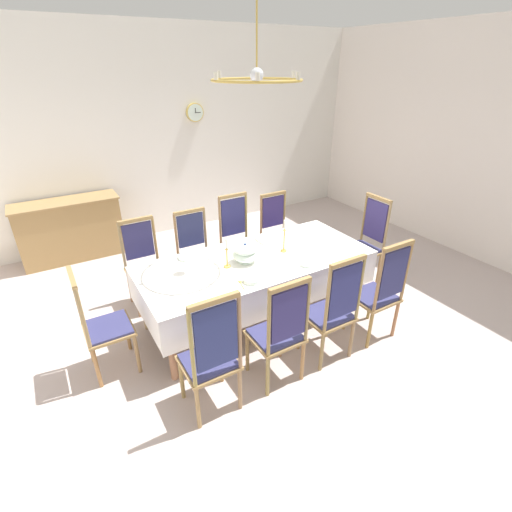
{
  "coord_description": "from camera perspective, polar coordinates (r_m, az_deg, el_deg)",
  "views": [
    {
      "loc": [
        -1.85,
        -2.96,
        2.67
      ],
      "look_at": [
        -0.03,
        0.09,
        0.82
      ],
      "focal_mm": 26.42,
      "sensor_mm": 36.0,
      "label": 1
    }
  ],
  "objects": [
    {
      "name": "chair_south_d",
      "position": [
        4.07,
        18.25,
        -4.99
      ],
      "size": [
        0.44,
        0.42,
        1.16
      ],
      "color": "olive",
      "rests_on": "ground"
    },
    {
      "name": "candlestick_west",
      "position": [
        3.87,
        -4.44,
        -0.02
      ],
      "size": [
        0.07,
        0.07,
        0.32
      ],
      "color": "gold",
      "rests_on": "tablecloth"
    },
    {
      "name": "chandelier",
      "position": [
        3.61,
        0.11,
        25.22
      ],
      "size": [
        0.82,
        0.8,
        0.66
      ],
      "color": "gold"
    },
    {
      "name": "mounted_clock",
      "position": [
        6.55,
        -9.24,
        20.66
      ],
      "size": [
        0.29,
        0.06,
        0.29
      ],
      "color": "#D1B251"
    },
    {
      "name": "bowl_far_right",
      "position": [
        4.15,
        -10.46,
        -0.05
      ],
      "size": [
        0.19,
        0.19,
        0.04
      ],
      "color": "silver",
      "rests_on": "tablecloth"
    },
    {
      "name": "ground",
      "position": [
        4.41,
        1.0,
        -10.19
      ],
      "size": [
        7.2,
        6.22,
        0.04
      ],
      "primitive_type": "cube",
      "color": "#B9A8A4"
    },
    {
      "name": "chair_north_b",
      "position": [
        4.81,
        -9.08,
        0.81
      ],
      "size": [
        0.44,
        0.42,
        1.05
      ],
      "rotation": [
        0.0,
        0.0,
        3.14
      ],
      "color": "olive",
      "rests_on": "ground"
    },
    {
      "name": "sideboard",
      "position": [
        6.2,
        -26.21,
        3.57
      ],
      "size": [
        1.44,
        0.48,
        0.9
      ],
      "rotation": [
        0.0,
        0.0,
        3.14
      ],
      "color": "olive",
      "rests_on": "ground"
    },
    {
      "name": "spoon_primary",
      "position": [
        3.64,
        -2.36,
        -4.07
      ],
      "size": [
        0.05,
        0.18,
        0.01
      ],
      "rotation": [
        0.0,
        0.0,
        -0.21
      ],
      "color": "gold",
      "rests_on": "tablecloth"
    },
    {
      "name": "bowl_near_right",
      "position": [
        4.41,
        -0.86,
        2.04
      ],
      "size": [
        0.14,
        0.14,
        0.03
      ],
      "color": "silver",
      "rests_on": "tablecloth"
    },
    {
      "name": "chair_north_c",
      "position": [
        5.02,
        -2.75,
        2.76
      ],
      "size": [
        0.44,
        0.42,
        1.15
      ],
      "rotation": [
        0.0,
        0.0,
        3.14
      ],
      "color": "#986B42",
      "rests_on": "ground"
    },
    {
      "name": "bowl_near_left",
      "position": [
        3.66,
        -0.59,
        -3.55
      ],
      "size": [
        0.18,
        0.18,
        0.04
      ],
      "color": "silver",
      "rests_on": "tablecloth"
    },
    {
      "name": "spoon_secondary",
      "position": [
        4.48,
        0.08,
        2.32
      ],
      "size": [
        0.04,
        0.18,
        0.01
      ],
      "rotation": [
        0.0,
        0.0,
        0.11
      ],
      "color": "gold",
      "rests_on": "tablecloth"
    },
    {
      "name": "right_wall",
      "position": [
        6.33,
        31.44,
        13.92
      ],
      "size": [
        0.08,
        6.22,
        3.21
      ],
      "primitive_type": "cube",
      "color": "silver",
      "rests_on": "ground"
    },
    {
      "name": "chair_head_east",
      "position": [
        5.13,
        16.32,
        2.24
      ],
      "size": [
        0.42,
        0.44,
        1.16
      ],
      "rotation": [
        0.0,
        0.0,
        1.57
      ],
      "color": "olive",
      "rests_on": "ground"
    },
    {
      "name": "chair_south_a",
      "position": [
        3.11,
        -6.75,
        -14.72
      ],
      "size": [
        0.44,
        0.42,
        1.2
      ],
      "color": "olive",
      "rests_on": "ground"
    },
    {
      "name": "tablecloth",
      "position": [
        4.12,
        0.08,
        -1.64
      ],
      "size": [
        2.54,
        1.1,
        0.38
      ],
      "color": "white",
      "rests_on": "dining_table"
    },
    {
      "name": "candlestick_east",
      "position": [
        4.18,
        4.27,
        2.6
      ],
      "size": [
        0.07,
        0.07,
        0.38
      ],
      "color": "gold",
      "rests_on": "tablecloth"
    },
    {
      "name": "back_wall",
      "position": [
        6.47,
        -14.39,
        17.16
      ],
      "size": [
        7.2,
        0.08,
        3.21
      ],
      "primitive_type": "cube",
      "color": "silver",
      "rests_on": "ground"
    },
    {
      "name": "chair_north_a",
      "position": [
        4.64,
        -16.56,
        -0.99
      ],
      "size": [
        0.44,
        0.42,
        1.07
      ],
      "rotation": [
        0.0,
        0.0,
        3.14
      ],
      "color": "#9A7345",
      "rests_on": "ground"
    },
    {
      "name": "soup_tureen",
      "position": [
        3.97,
        -1.64,
        0.45
      ],
      "size": [
        0.28,
        0.28,
        0.22
      ],
      "color": "silver",
      "rests_on": "tablecloth"
    },
    {
      "name": "chair_south_c",
      "position": [
        3.67,
        11.57,
        -7.84
      ],
      "size": [
        0.44,
        0.42,
        1.17
      ],
      "color": "#9B6E3C",
      "rests_on": "ground"
    },
    {
      "name": "chair_north_d",
      "position": [
        5.33,
        3.27,
        3.91
      ],
      "size": [
        0.44,
        0.42,
        1.06
      ],
      "rotation": [
        0.0,
        0.0,
        3.14
      ],
      "color": "olive",
      "rests_on": "ground"
    },
    {
      "name": "chair_south_b",
      "position": [
        3.37,
        3.6,
        -11.23
      ],
      "size": [
        0.44,
        0.42,
        1.12
      ],
      "color": "olive",
      "rests_on": "ground"
    },
    {
      "name": "bowl_far_left",
      "position": [
        3.99,
        7.74,
        -1.06
      ],
      "size": [
        0.16,
        0.16,
        0.04
      ],
      "color": "silver",
      "rests_on": "tablecloth"
    },
    {
      "name": "dining_table",
      "position": [
        4.11,
        0.08,
        -1.36
      ],
      "size": [
        2.52,
        1.08,
        0.76
      ],
      "color": "#9B684A",
      "rests_on": "ground"
    },
    {
      "name": "chair_head_west",
      "position": [
        3.75,
        -22.65,
        -9.31
      ],
      "size": [
        0.42,
        0.44,
        1.09
      ],
      "rotation": [
        0.0,
        0.0,
        -1.57
      ],
      "color": "olive",
      "rests_on": "ground"
    }
  ]
}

